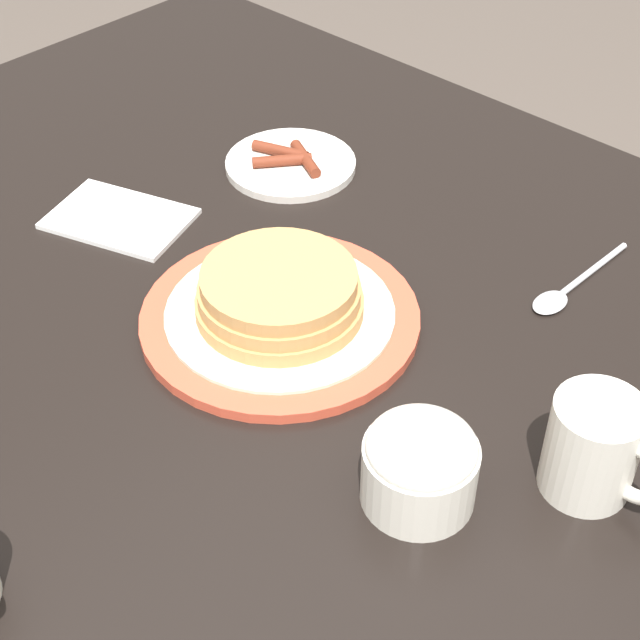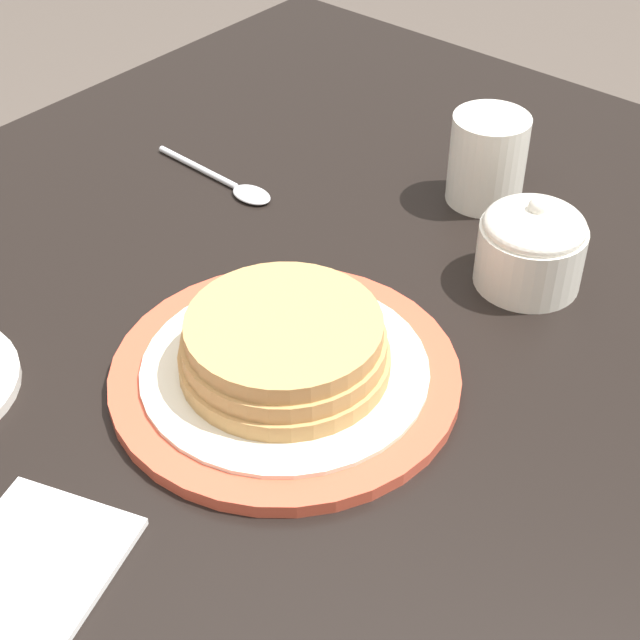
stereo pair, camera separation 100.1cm
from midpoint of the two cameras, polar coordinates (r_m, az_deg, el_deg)
The scene contains 6 objects.
dining_table at distance 0.88m, azimuth -34.33°, elevation -26.85°, with size 1.36×1.02×0.78m.
pancake_plate at distance 0.75m, azimuth -34.83°, elevation -22.62°, with size 0.29×0.29×0.06m.
coffee_mug at distance 0.80m, azimuth -14.12°, elevation -6.49°, with size 0.11×0.08×0.09m.
sugar_bowl at distance 0.71m, azimuth -14.76°, elevation -15.39°, with size 0.10×0.10×0.09m.
napkin at distance 0.83m, azimuth -53.24°, elevation -31.49°, with size 0.19×0.15×0.01m.
spoon at distance 0.94m, azimuth -29.43°, elevation -6.93°, with size 0.03×0.17×0.01m.
Camera 2 is at (-0.40, -0.44, 1.33)m, focal length 55.00 mm.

